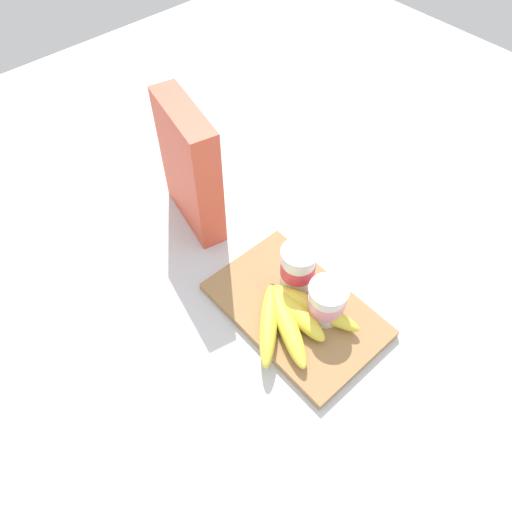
% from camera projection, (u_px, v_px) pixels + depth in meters
% --- Properties ---
extents(ground_plane, '(2.40, 2.40, 0.00)m').
position_uv_depth(ground_plane, '(295.00, 312.00, 0.96)').
color(ground_plane, silver).
extents(cutting_board, '(0.34, 0.22, 0.02)m').
position_uv_depth(cutting_board, '(296.00, 310.00, 0.95)').
color(cutting_board, '#A37A4C').
rests_on(cutting_board, ground_plane).
extents(cereal_box, '(0.21, 0.10, 0.29)m').
position_uv_depth(cereal_box, '(190.00, 168.00, 1.00)').
color(cereal_box, '#D85138').
rests_on(cereal_box, ground_plane).
extents(yogurt_cup_front, '(0.07, 0.07, 0.10)m').
position_uv_depth(yogurt_cup_front, '(298.00, 267.00, 0.94)').
color(yogurt_cup_front, white).
rests_on(yogurt_cup_front, cutting_board).
extents(yogurt_cup_back, '(0.08, 0.08, 0.08)m').
position_uv_depth(yogurt_cup_back, '(327.00, 301.00, 0.90)').
color(yogurt_cup_back, white).
rests_on(yogurt_cup_back, cutting_board).
extents(banana_bunch, '(0.20, 0.21, 0.04)m').
position_uv_depth(banana_bunch, '(293.00, 318.00, 0.91)').
color(banana_bunch, yellow).
rests_on(banana_bunch, cutting_board).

